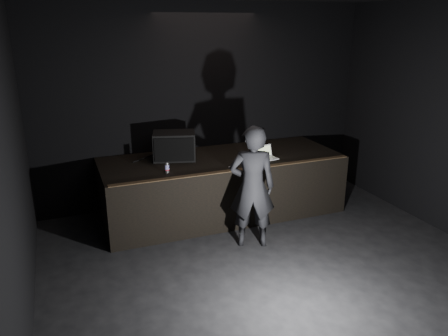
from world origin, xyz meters
TOP-DOWN VIEW (x-y plane):
  - ground at (0.00, 0.00)m, footprint 7.00×7.00m
  - room_walls at (0.00, 0.00)m, footprint 6.10×7.10m
  - stage_riser at (0.00, 2.73)m, footprint 4.00×1.50m
  - riser_lip at (0.00, 2.02)m, footprint 3.92×0.10m
  - stage_monitor at (-0.76, 2.93)m, footprint 0.78×0.65m
  - cable at (-1.05, 3.25)m, footprint 0.80×0.60m
  - laptop at (0.67, 2.41)m, footprint 0.33×0.31m
  - beer_can at (-1.05, 2.30)m, footprint 0.07×0.07m
  - plastic_cup at (0.30, 2.62)m, footprint 0.09×0.09m
  - wii_remote at (-0.08, 2.08)m, footprint 0.07×0.16m
  - person at (-0.01, 1.50)m, footprint 0.77×0.63m

SIDE VIEW (x-z plane):
  - ground at x=0.00m, z-range 0.00..0.00m
  - stage_riser at x=0.00m, z-range 0.00..1.00m
  - person at x=-0.01m, z-range 0.00..1.81m
  - riser_lip at x=0.00m, z-range 1.00..1.01m
  - cable at x=-1.05m, z-range 1.00..1.02m
  - wii_remote at x=-0.08m, z-range 1.00..1.03m
  - laptop at x=0.67m, z-range 0.95..1.16m
  - plastic_cup at x=0.30m, z-range 1.00..1.11m
  - beer_can at x=-1.05m, z-range 1.00..1.16m
  - stage_monitor at x=-0.76m, z-range 1.00..1.45m
  - room_walls at x=0.00m, z-range 0.26..3.78m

